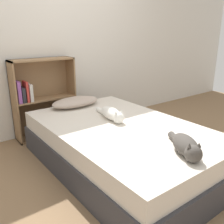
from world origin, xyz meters
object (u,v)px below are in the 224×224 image
Objects in this scene: cat_light at (112,114)px; bookshelf at (41,97)px; pillow at (75,102)px; cat_dark at (186,146)px; bed at (121,146)px.

bookshelf is (-0.34, 1.11, 0.01)m from cat_light.
pillow is 0.67m from cat_light.
bookshelf reaches higher than cat_dark.
cat_light is at bearing -83.88° from pillow.
cat_light is at bearing -72.76° from bookshelf.
pillow is (-0.05, 0.86, 0.29)m from bed.
bed is 2.01× the size of bookshelf.
cat_dark reaches higher than cat_light.
cat_dark is at bearing -81.32° from bookshelf.
bookshelf is at bearing -155.36° from cat_light.
pillow is at bearing -148.73° from cat_dark.
bookshelf is at bearing 103.72° from bed.
bed is 3.35× the size of pillow.
cat_dark is at bearing -89.93° from bed.
bed is 0.35m from cat_light.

